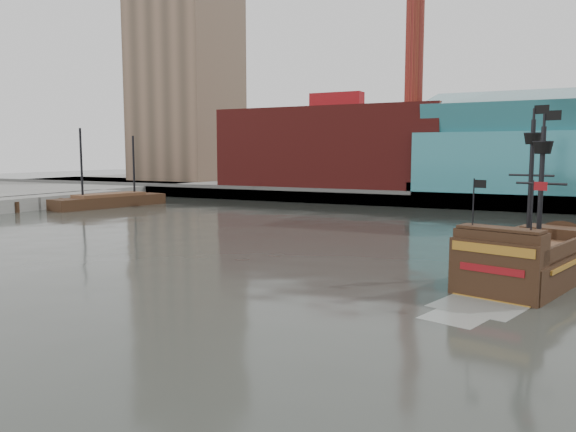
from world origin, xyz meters
The scene contains 7 objects.
ground centered at (0.00, 0.00, 0.00)m, with size 400.00×400.00×0.00m, color #252823.
promenade_far centered at (0.00, 92.00, 1.00)m, with size 220.00×60.00×2.00m, color slate.
seawall centered at (0.00, 62.50, 1.30)m, with size 220.00×1.00×2.60m, color #4C4C49.
pier centered at (-58.00, 30.00, 1.00)m, with size 6.00×40.00×2.00m, color slate.
skyline centered at (5.21, 84.56, 24.55)m, with size 149.00×45.00×62.00m.
pirate_ship centered at (15.81, 13.49, 1.18)m, with size 9.57×18.10×12.99m.
docked_vessel centered at (-49.15, 40.81, 0.84)m, with size 8.25×19.91×13.21m.
Camera 1 is at (17.99, -27.65, 8.81)m, focal length 35.00 mm.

